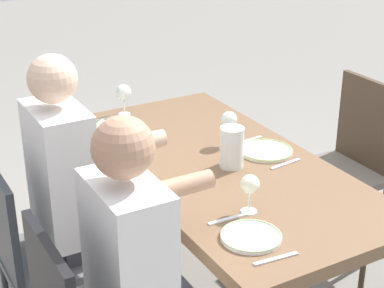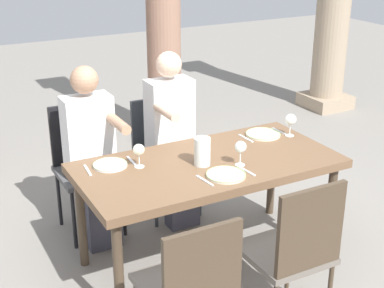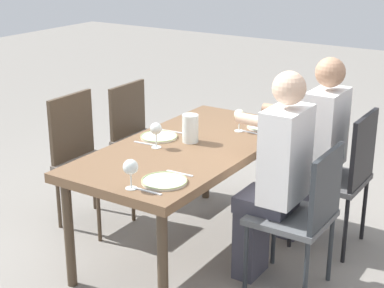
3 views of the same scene
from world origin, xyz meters
name	(u,v)px [view 1 (image 1 of 3)]	position (x,y,z in m)	size (l,w,h in m)	color
dining_table	(220,176)	(0.00, 0.00, 0.67)	(1.71, 0.84, 0.74)	brown
chair_mid_north	(36,248)	(0.07, 0.84, 0.52)	(0.44, 0.44, 0.90)	#5B5E61
chair_mid_south	(348,158)	(0.07, -0.85, 0.54)	(0.44, 0.44, 0.95)	#6A6158
diner_woman_green	(147,282)	(-0.57, 0.64, 0.69)	(0.35, 0.49, 1.29)	#3F3F4C
diner_man_white	(79,199)	(0.06, 0.64, 0.70)	(0.35, 0.49, 1.32)	#3F3F4C
plate_0	(251,236)	(-0.59, 0.24, 0.75)	(0.22, 0.22, 0.02)	white
wine_glass_0	(250,186)	(-0.43, 0.14, 0.86)	(0.08, 0.08, 0.16)	white
fork_0	(276,259)	(-0.74, 0.24, 0.75)	(0.02, 0.17, 0.01)	silver
spoon_0	(228,219)	(-0.44, 0.24, 0.75)	(0.02, 0.17, 0.01)	silver
plate_1	(266,151)	(-0.01, -0.24, 0.75)	(0.25, 0.25, 0.02)	silver
wine_glass_1	(229,120)	(0.15, -0.14, 0.87)	(0.08, 0.08, 0.17)	white
fork_1	(286,164)	(-0.16, -0.24, 0.75)	(0.02, 0.17, 0.01)	silver
spoon_1	(248,140)	(0.14, -0.24, 0.75)	(0.02, 0.17, 0.01)	silver
plate_2	(119,127)	(0.59, 0.23, 0.75)	(0.25, 0.25, 0.02)	silver
wine_glass_2	(123,93)	(0.76, 0.13, 0.86)	(0.08, 0.08, 0.17)	white
fork_2	(132,138)	(0.44, 0.23, 0.75)	(0.02, 0.17, 0.01)	silver
spoon_2	(108,118)	(0.74, 0.23, 0.75)	(0.02, 0.17, 0.01)	silver
water_pitcher	(232,149)	(-0.06, -0.02, 0.83)	(0.11, 0.11, 0.18)	white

